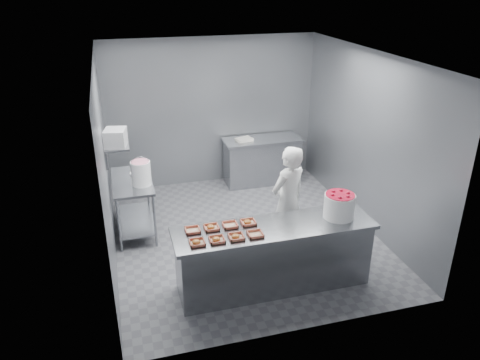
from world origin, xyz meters
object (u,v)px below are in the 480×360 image
Objects in this scene: tray_2 at (236,237)px; strawberry_tub at (339,205)px; tray_3 at (255,234)px; service_counter at (274,256)px; appliance at (115,138)px; worker at (288,202)px; tray_6 at (230,225)px; tray_4 at (193,230)px; back_counter at (262,160)px; tray_7 at (248,222)px; glaze_bucket at (141,173)px; tray_5 at (211,227)px; prep_table at (134,198)px; tray_1 at (217,240)px; tray_0 at (197,242)px.

strawberry_tub is at bearing 6.38° from tray_2.
tray_3 is (0.24, 0.00, -0.00)m from tray_2.
appliance is (-1.82, 1.70, 1.24)m from service_counter.
tray_6 is at bearing 4.68° from worker.
worker is at bearing 48.78° from tray_3.
tray_4 is 1.92m from strawberry_tub.
back_counter is at bearing 58.18° from tray_4.
tray_7 is (-1.21, -3.10, 0.47)m from back_counter.
glaze_bucket is at bearing 117.01° from tray_2.
service_counter is 13.88× the size of tray_5.
service_counter is 7.85× the size of appliance.
tray_3 reaches higher than prep_table.
prep_table is 2.29m from tray_1.
tray_2 is at bearing 16.08° from worker.
tray_1 is at bearing -174.53° from strawberry_tub.
tray_6 is 0.47× the size of strawberry_tub.
worker is at bearing 24.37° from tray_5.
tray_4 is 0.24m from tray_5.
tray_7 reaches higher than prep_table.
service_counter is at bearing -49.76° from prep_table.
tray_3 is at bearing -22.67° from tray_4.
prep_table is (-1.65, 1.95, 0.14)m from service_counter.
tray_0 is at bearing 5.51° from worker.
tray_1 is at bearing -147.93° from tray_7.
tray_0 reaches higher than tray_3.
tray_4 is (0.63, -1.80, 0.33)m from prep_table.
worker is at bearing 34.84° from tray_1.
tray_2 is at bearing -90.58° from tray_6.
appliance is at bearing -123.96° from prep_table.
service_counter is 2.56m from prep_table.
prep_table is at bearing 112.36° from tray_1.
back_counter is (0.90, 3.25, -0.00)m from service_counter.
tray_1 is 2.25m from appliance.
service_counter is 2.39m from glaze_bucket.
tray_3 is 0.57m from tray_5.
strawberry_tub is (1.43, -0.14, 0.16)m from tray_6.
glaze_bucket reaches higher than tray_6.
service_counter is at bearing 15.39° from tray_2.
back_counter is at bearing 70.51° from tray_3.
tray_6 is 1.45m from strawberry_tub.
tray_0 is 0.57× the size of appliance.
tray_1 is (-1.69, -3.40, 0.47)m from back_counter.
tray_3 and tray_4 have the same top height.
tray_0 is 1.00× the size of tray_1.
tray_6 is at bearing -38.69° from appliance.
worker is 0.86m from strawberry_tub.
tray_0 is 1.71m from worker.
service_counter is at bearing 8.33° from tray_0.
tray_3 is at bearing -57.33° from prep_table.
tray_6 is (-1.44, -3.10, 0.47)m from back_counter.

